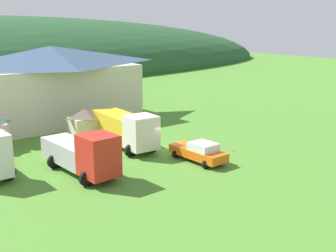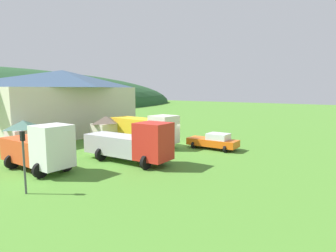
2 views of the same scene
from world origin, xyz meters
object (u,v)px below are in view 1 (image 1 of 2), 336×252
heavy_rig_striped (126,128)px  service_pickup_orange (199,152)px  play_shed_cream (86,124)px  depot_building (53,84)px  traffic_cone_near_pickup (233,152)px  crane_truck_red (83,153)px

heavy_rig_striped → service_pickup_orange: (2.47, -7.04, -0.96)m
play_shed_cream → service_pickup_orange: bearing=-69.7°
depot_building → traffic_cone_near_pickup: 21.98m
depot_building → service_pickup_orange: (3.52, -20.22, -3.57)m
crane_truck_red → traffic_cone_near_pickup: 13.35m
service_pickup_orange → heavy_rig_striped: bearing=-162.2°
play_shed_cream → service_pickup_orange: play_shed_cream is taller
service_pickup_orange → depot_building: bearing=-171.7°
play_shed_cream → crane_truck_red: (-4.63, -8.49, 0.08)m
depot_building → crane_truck_red: size_ratio=2.37×
traffic_cone_near_pickup → play_shed_cream: bearing=126.3°
play_shed_cream → heavy_rig_striped: size_ratio=0.37×
traffic_cone_near_pickup → crane_truck_red: bearing=167.7°
service_pickup_orange → traffic_cone_near_pickup: size_ratio=9.48×
depot_building → crane_truck_red: (-5.33, -17.32, -2.72)m
depot_building → heavy_rig_striped: (1.05, -13.18, -2.60)m
heavy_rig_striped → traffic_cone_near_pickup: heavy_rig_striped is taller
depot_building → traffic_cone_near_pickup: size_ratio=35.26×
heavy_rig_striped → service_pickup_orange: 7.52m
crane_truck_red → heavy_rig_striped: (6.38, 4.14, 0.12)m
depot_building → play_shed_cream: (-0.70, -8.84, -2.80)m
depot_building → traffic_cone_near_pickup: depot_building is taller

